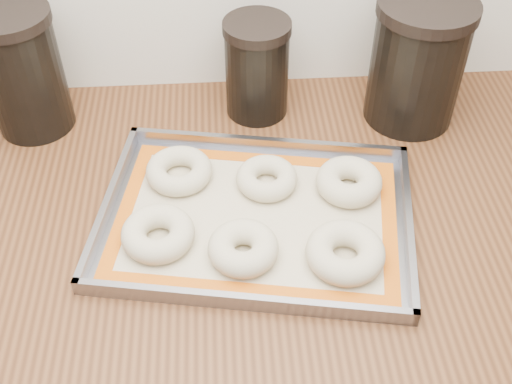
{
  "coord_description": "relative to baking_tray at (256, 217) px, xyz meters",
  "views": [
    {
      "loc": [
        -0.11,
        0.98,
        1.61
      ],
      "look_at": [
        -0.07,
        1.64,
        0.96
      ],
      "focal_mm": 45.0,
      "sensor_mm": 36.0,
      "label": 1
    }
  ],
  "objects": [
    {
      "name": "cabinet",
      "position": [
        0.07,
        0.04,
        -0.48
      ],
      "size": [
        3.0,
        0.65,
        0.86
      ],
      "primitive_type": "cube",
      "color": "#5D665A",
      "rests_on": "floor"
    },
    {
      "name": "countertop",
      "position": [
        0.07,
        0.04,
        -0.03
      ],
      "size": [
        3.06,
        0.68,
        0.04
      ],
      "primitive_type": "cube",
      "color": "brown",
      "rests_on": "cabinet"
    },
    {
      "name": "baking_tray",
      "position": [
        0.0,
        0.0,
        0.0
      ],
      "size": [
        0.51,
        0.41,
        0.03
      ],
      "rotation": [
        0.0,
        0.0,
        -0.18
      ],
      "color": "gray",
      "rests_on": "countertop"
    },
    {
      "name": "baking_mat",
      "position": [
        0.0,
        0.0,
        -0.0
      ],
      "size": [
        0.46,
        0.36,
        0.0
      ],
      "rotation": [
        0.0,
        0.0,
        -0.18
      ],
      "color": "#C6B793",
      "rests_on": "baking_tray"
    },
    {
      "name": "bagel_front_left",
      "position": [
        -0.14,
        -0.04,
        0.02
      ],
      "size": [
        0.14,
        0.14,
        0.04
      ],
      "primitive_type": "torus",
      "rotation": [
        0.0,
        0.0,
        -0.47
      ],
      "color": "beige",
      "rests_on": "baking_mat"
    },
    {
      "name": "bagel_front_mid",
      "position": [
        -0.02,
        -0.07,
        0.02
      ],
      "size": [
        0.11,
        0.11,
        0.04
      ],
      "primitive_type": "torus",
      "rotation": [
        0.0,
        0.0,
        -0.08
      ],
      "color": "beige",
      "rests_on": "baking_mat"
    },
    {
      "name": "bagel_front_right",
      "position": [
        0.12,
        -0.09,
        0.02
      ],
      "size": [
        0.15,
        0.15,
        0.04
      ],
      "primitive_type": "torus",
      "rotation": [
        0.0,
        0.0,
        -0.49
      ],
      "color": "beige",
      "rests_on": "baking_mat"
    },
    {
      "name": "bagel_back_left",
      "position": [
        -0.12,
        0.1,
        0.01
      ],
      "size": [
        0.11,
        0.11,
        0.03
      ],
      "primitive_type": "torus",
      "rotation": [
        0.0,
        0.0,
        0.05
      ],
      "color": "beige",
      "rests_on": "baking_mat"
    },
    {
      "name": "bagel_back_mid",
      "position": [
        0.02,
        0.07,
        0.01
      ],
      "size": [
        0.1,
        0.1,
        0.03
      ],
      "primitive_type": "torus",
      "rotation": [
        0.0,
        0.0,
        0.02
      ],
      "color": "beige",
      "rests_on": "baking_mat"
    },
    {
      "name": "bagel_back_right",
      "position": [
        0.15,
        0.05,
        0.02
      ],
      "size": [
        0.11,
        0.11,
        0.04
      ],
      "primitive_type": "torus",
      "rotation": [
        0.0,
        0.0,
        -0.08
      ],
      "color": "beige",
      "rests_on": "baking_mat"
    },
    {
      "name": "canister_left",
      "position": [
        -0.37,
        0.26,
        0.1
      ],
      "size": [
        0.14,
        0.14,
        0.22
      ],
      "color": "black",
      "rests_on": "countertop"
    },
    {
      "name": "canister_mid",
      "position": [
        0.02,
        0.27,
        0.08
      ],
      "size": [
        0.11,
        0.11,
        0.18
      ],
      "color": "black",
      "rests_on": "countertop"
    },
    {
      "name": "canister_right",
      "position": [
        0.29,
        0.24,
        0.1
      ],
      "size": [
        0.16,
        0.16,
        0.22
      ],
      "color": "black",
      "rests_on": "countertop"
    }
  ]
}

